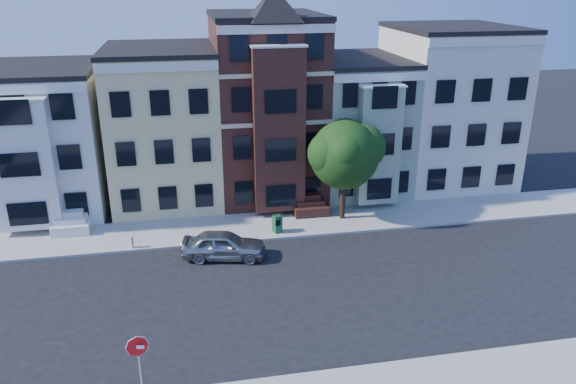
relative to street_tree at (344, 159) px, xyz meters
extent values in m
plane|color=black|center=(-3.79, -8.09, -4.05)|extent=(120.00, 120.00, 0.00)
cube|color=#9E9B93|center=(-3.79, -0.09, -3.98)|extent=(60.00, 4.00, 0.15)
cube|color=silver|center=(-18.79, 6.41, 0.45)|extent=(8.00, 9.00, 9.00)
cube|color=beige|center=(-10.79, 6.41, 0.95)|extent=(7.00, 9.00, 10.00)
cube|color=#401D16|center=(-3.79, 6.41, 1.95)|extent=(7.00, 9.00, 12.00)
cube|color=#92A388|center=(2.71, 6.41, 0.45)|extent=(6.00, 9.00, 9.00)
cube|color=silver|center=(9.71, 6.41, 1.45)|extent=(8.00, 9.00, 11.00)
imported|color=#9A9EA2|center=(-7.81, -3.70, -3.27)|extent=(4.84, 2.71, 1.56)
cube|color=#1B582E|center=(-4.41, -1.29, -3.37)|extent=(0.60, 0.57, 1.06)
cylinder|color=beige|center=(-12.85, -1.79, -3.61)|extent=(0.21, 0.21, 0.58)
camera|label=1|loc=(-9.56, -31.46, 10.56)|focal=35.00mm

